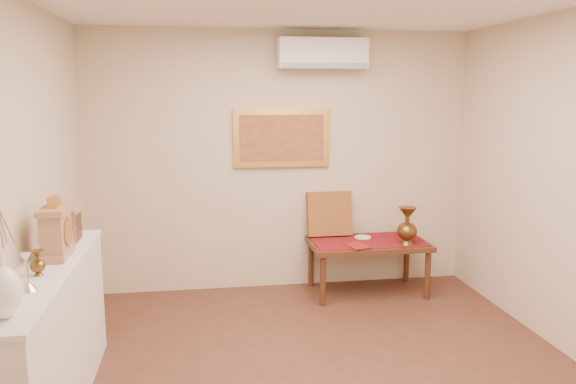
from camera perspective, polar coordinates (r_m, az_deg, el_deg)
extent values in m
cube|color=beige|center=(5.89, -0.69, 3.10)|extent=(4.00, 0.02, 2.70)
cube|color=beige|center=(1.69, 22.95, -15.32)|extent=(4.00, 0.02, 2.70)
cube|color=beige|center=(3.78, -26.57, -1.80)|extent=(0.02, 4.50, 2.70)
cube|color=maroon|center=(5.87, 8.13, -4.94)|extent=(1.14, 0.59, 0.01)
cylinder|color=white|center=(5.97, 7.61, -4.57)|extent=(0.17, 0.17, 0.01)
cube|color=maroon|center=(5.63, 7.06, -5.44)|extent=(0.23, 0.29, 0.01)
cube|color=maroon|center=(5.99, 4.20, -2.21)|extent=(0.47, 0.20, 0.48)
cube|color=silver|center=(3.99, -23.11, -14.15)|extent=(0.35, 2.00, 0.95)
cube|color=silver|center=(3.83, -23.61, -7.41)|extent=(0.37, 2.02, 0.03)
cube|color=tan|center=(4.05, -22.37, -5.78)|extent=(0.16, 0.36, 0.05)
cube|color=tan|center=(4.02, -22.51, -3.72)|extent=(0.14, 0.30, 0.25)
cylinder|color=beige|center=(4.00, -21.46, -3.71)|extent=(0.01, 0.17, 0.17)
cylinder|color=gold|center=(4.00, -21.39, -3.71)|extent=(0.01, 0.19, 0.19)
cube|color=tan|center=(3.99, -22.64, -1.69)|extent=(0.17, 0.34, 0.04)
cube|color=gold|center=(3.98, -22.70, -0.92)|extent=(0.06, 0.11, 0.07)
cube|color=tan|center=(4.43, -21.43, -3.28)|extent=(0.15, 0.20, 0.22)
cube|color=#4C2816|center=(4.43, -20.41, -3.90)|extent=(0.01, 0.17, 0.09)
cube|color=#4C2816|center=(4.41, -20.49, -2.63)|extent=(0.01, 0.17, 0.09)
cube|color=tan|center=(4.41, -21.53, -1.74)|extent=(0.16, 0.21, 0.02)
cube|color=#4C2816|center=(5.88, 8.12, -5.21)|extent=(1.20, 0.70, 0.05)
cylinder|color=#4C2816|center=(5.56, 3.54, -9.00)|extent=(0.06, 0.06, 0.50)
cylinder|color=#4C2816|center=(5.88, 13.98, -8.21)|extent=(0.06, 0.06, 0.50)
cylinder|color=#4C2816|center=(6.10, 2.35, -7.26)|extent=(0.06, 0.06, 0.50)
cylinder|color=#4C2816|center=(6.39, 11.95, -6.66)|extent=(0.06, 0.06, 0.50)
cube|color=gold|center=(5.84, -0.66, 5.51)|extent=(1.00, 0.05, 0.60)
cube|color=#A56039|center=(5.81, -0.62, 5.49)|extent=(0.88, 0.01, 0.48)
cube|color=silver|center=(5.81, 3.51, 13.86)|extent=(0.90, 0.24, 0.30)
cube|color=gray|center=(5.68, 3.76, 12.73)|extent=(0.86, 0.02, 0.05)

